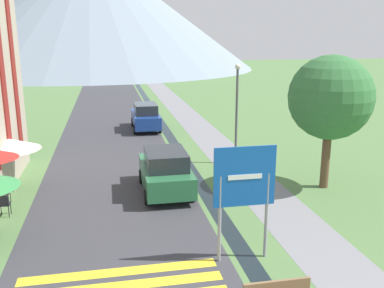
{
  "coord_description": "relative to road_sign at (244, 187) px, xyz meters",
  "views": [
    {
      "loc": [
        -2.58,
        -6.62,
        6.4
      ],
      "look_at": [
        0.69,
        10.0,
        2.04
      ],
      "focal_mm": 40.0,
      "sensor_mm": 36.0,
      "label": 1
    }
  ],
  "objects": [
    {
      "name": "streetlamp",
      "position": [
        2.6,
        9.34,
        0.75
      ],
      "size": [
        0.28,
        0.28,
        5.02
      ],
      "color": "#515156",
      "rests_on": "ground_plane"
    },
    {
      "name": "drainage_channel",
      "position": [
        0.14,
        25.79,
        -2.24
      ],
      "size": [
        0.6,
        60.0,
        0.0
      ],
      "color": "black",
      "rests_on": "ground_plane"
    },
    {
      "name": "cafe_chair_far_right",
      "position": [
        -7.77,
        5.74,
        -1.73
      ],
      "size": [
        0.4,
        0.4,
        0.85
      ],
      "rotation": [
        0.0,
        0.0,
        -0.41
      ],
      "color": "black",
      "rests_on": "ground_plane"
    },
    {
      "name": "crosswalk_marking",
      "position": [
        -3.56,
        -0.74,
        -2.24
      ],
      "size": [
        5.44,
        1.84,
        0.01
      ],
      "color": "yellow",
      "rests_on": "ground_plane"
    },
    {
      "name": "tree_by_path",
      "position": [
        5.32,
        5.18,
        1.63
      ],
      "size": [
        3.48,
        3.48,
        5.63
      ],
      "color": "brown",
      "rests_on": "ground_plane"
    },
    {
      "name": "cafe_umbrella_rear_white",
      "position": [
        -7.68,
        7.15,
        -0.19
      ],
      "size": [
        2.45,
        2.45,
        2.28
      ],
      "color": "#B7B2A8",
      "rests_on": "ground_plane"
    },
    {
      "name": "road_sign",
      "position": [
        0.0,
        0.0,
        0.0
      ],
      "size": [
        1.79,
        0.11,
        3.42
      ],
      "color": "gray",
      "rests_on": "ground_plane"
    },
    {
      "name": "parked_car_near",
      "position": [
        -1.46,
        5.91,
        -1.33
      ],
      "size": [
        1.99,
        4.08,
        1.82
      ],
      "color": "#28663D",
      "rests_on": "ground_plane"
    },
    {
      "name": "parked_car_far",
      "position": [
        -1.17,
        18.17,
        -1.33
      ],
      "size": [
        1.83,
        4.16,
        1.82
      ],
      "color": "navy",
      "rests_on": "ground_plane"
    },
    {
      "name": "road",
      "position": [
        -3.56,
        25.79,
        -2.24
      ],
      "size": [
        6.4,
        60.0,
        0.01
      ],
      "color": "#38383D",
      "rests_on": "ground_plane"
    },
    {
      "name": "cafe_chair_middle",
      "position": [
        -7.51,
        4.53,
        -1.73
      ],
      "size": [
        0.4,
        0.4,
        0.85
      ],
      "rotation": [
        0.0,
        0.0,
        -0.06
      ],
      "color": "black",
      "rests_on": "ground_plane"
    },
    {
      "name": "footpath",
      "position": [
        2.54,
        25.79,
        -2.24
      ],
      "size": [
        2.2,
        60.0,
        0.01
      ],
      "color": "slate",
      "rests_on": "ground_plane"
    },
    {
      "name": "ground_plane",
      "position": [
        -1.06,
        15.79,
        -2.24
      ],
      "size": [
        160.0,
        160.0,
        0.0
      ],
      "primitive_type": "plane",
      "color": "#517542"
    },
    {
      "name": "mountain_distant",
      "position": [
        -5.85,
        75.59,
        8.85
      ],
      "size": [
        60.68,
        60.68,
        22.18
      ],
      "color": "gray",
      "rests_on": "ground_plane"
    }
  ]
}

